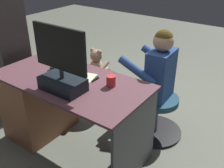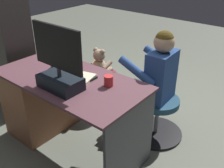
# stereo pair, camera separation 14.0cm
# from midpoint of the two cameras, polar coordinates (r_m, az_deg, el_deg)

# --- Properties ---
(ground_plane) EXTENTS (10.00, 10.00, 0.00)m
(ground_plane) POSITION_cam_midpoint_polar(r_m,az_deg,el_deg) (2.92, -1.84, -9.60)
(ground_plane) COLOR slate
(desk) EXTENTS (1.42, 0.71, 0.75)m
(desk) POSITION_cam_midpoint_polar(r_m,az_deg,el_deg) (2.74, -12.82, -3.15)
(desk) COLOR brown
(desk) RESTS_ON ground_plane
(monitor) EXTENTS (0.51, 0.22, 0.52)m
(monitor) POSITION_cam_midpoint_polar(r_m,az_deg,el_deg) (2.08, -9.63, 2.99)
(monitor) COLOR black
(monitor) RESTS_ON desk
(keyboard) EXTENTS (0.42, 0.14, 0.02)m
(keyboard) POSITION_cam_midpoint_polar(r_m,az_deg,el_deg) (2.37, -6.40, 2.29)
(keyboard) COLOR black
(keyboard) RESTS_ON desk
(computer_mouse) EXTENTS (0.06, 0.10, 0.04)m
(computer_mouse) POSITION_cam_midpoint_polar(r_m,az_deg,el_deg) (2.54, -10.86, 4.06)
(computer_mouse) COLOR #272E1F
(computer_mouse) RESTS_ON desk
(cup) EXTENTS (0.08, 0.08, 0.09)m
(cup) POSITION_cam_midpoint_polar(r_m,az_deg,el_deg) (2.14, 1.11, 0.67)
(cup) COLOR red
(cup) RESTS_ON desk
(tv_remote) EXTENTS (0.10, 0.15, 0.02)m
(tv_remote) POSITION_cam_midpoint_polar(r_m,az_deg,el_deg) (2.49, -10.54, 3.26)
(tv_remote) COLOR black
(tv_remote) RESTS_ON desk
(notebook_binder) EXTENTS (0.29, 0.35, 0.02)m
(notebook_binder) POSITION_cam_midpoint_polar(r_m,az_deg,el_deg) (2.25, -5.85, 0.91)
(notebook_binder) COLOR beige
(notebook_binder) RESTS_ON desk
(office_chair_teddy) EXTENTS (0.56, 0.56, 0.43)m
(office_chair_teddy) POSITION_cam_midpoint_polar(r_m,az_deg,el_deg) (3.17, -1.39, -1.02)
(office_chair_teddy) COLOR black
(office_chair_teddy) RESTS_ON ground_plane
(teddy_bear) EXTENTS (0.23, 0.23, 0.33)m
(teddy_bear) POSITION_cam_midpoint_polar(r_m,az_deg,el_deg) (3.03, -1.31, 4.61)
(teddy_bear) COLOR tan
(teddy_bear) RESTS_ON office_chair_teddy
(visitor_chair) EXTENTS (0.56, 0.56, 0.43)m
(visitor_chair) POSITION_cam_midpoint_polar(r_m,az_deg,el_deg) (2.75, 11.31, -6.72)
(visitor_chair) COLOR black
(visitor_chair) RESTS_ON ground_plane
(person) EXTENTS (0.54, 0.49, 1.13)m
(person) POSITION_cam_midpoint_polar(r_m,az_deg,el_deg) (2.58, 10.61, 1.75)
(person) COLOR #294988
(person) RESTS_ON ground_plane
(equipment_rack) EXTENTS (0.44, 0.36, 1.38)m
(equipment_rack) POSITION_cam_midpoint_polar(r_m,az_deg,el_deg) (3.19, -20.03, 6.25)
(equipment_rack) COLOR #312E2C
(equipment_rack) RESTS_ON ground_plane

